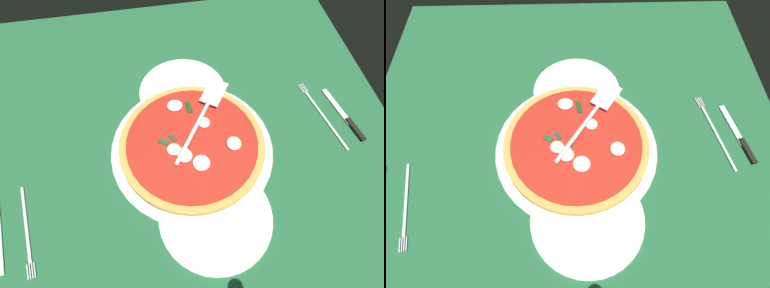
# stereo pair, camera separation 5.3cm
# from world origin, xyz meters

# --- Properties ---
(ground_plane) EXTENTS (1.04, 1.04, 0.01)m
(ground_plane) POSITION_xyz_m (0.00, 0.00, -0.00)
(ground_plane) COLOR #205B34
(pizza_pan) EXTENTS (0.39, 0.39, 0.01)m
(pizza_pan) POSITION_xyz_m (0.03, 0.01, 0.00)
(pizza_pan) COLOR silver
(pizza_pan) RESTS_ON ground_plane
(dinner_plate_left) EXTENTS (0.23, 0.23, 0.01)m
(dinner_plate_left) POSITION_xyz_m (-0.15, 0.01, 0.01)
(dinner_plate_left) COLOR white
(dinner_plate_left) RESTS_ON ground_plane
(dinner_plate_right) EXTENTS (0.24, 0.24, 0.01)m
(dinner_plate_right) POSITION_xyz_m (0.20, 0.02, 0.01)
(dinner_plate_right) COLOR white
(dinner_plate_right) RESTS_ON ground_plane
(pizza) EXTENTS (0.34, 0.34, 0.03)m
(pizza) POSITION_xyz_m (0.03, 0.01, 0.02)
(pizza) COLOR gold
(pizza) RESTS_ON pizza_pan
(pizza_server) EXTENTS (0.24, 0.17, 0.01)m
(pizza_server) POSITION_xyz_m (-0.03, 0.04, 0.05)
(pizza_server) COLOR silver
(pizza_server) RESTS_ON pizza
(place_setting_near) EXTENTS (0.23, 0.16, 0.01)m
(place_setting_near) POSITION_xyz_m (0.15, -0.40, 0.00)
(place_setting_near) COLOR white
(place_setting_near) RESTS_ON ground_plane
(place_setting_far) EXTENTS (0.23, 0.15, 0.01)m
(place_setting_far) POSITION_xyz_m (0.01, 0.38, 0.00)
(place_setting_far) COLOR white
(place_setting_far) RESTS_ON ground_plane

